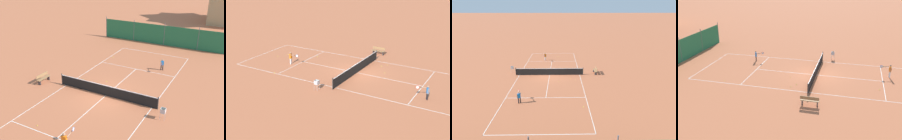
# 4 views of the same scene
# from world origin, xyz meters

# --- Properties ---
(ground_plane) EXTENTS (600.00, 600.00, 0.00)m
(ground_plane) POSITION_xyz_m (0.00, 0.00, 0.00)
(ground_plane) COLOR #B7603D
(court_line_markings) EXTENTS (8.25, 23.85, 0.01)m
(court_line_markings) POSITION_xyz_m (0.00, 0.00, 0.00)
(court_line_markings) COLOR white
(court_line_markings) RESTS_ON ground
(tennis_net) EXTENTS (9.18, 0.08, 1.06)m
(tennis_net) POSITION_xyz_m (0.00, 0.00, 0.50)
(tennis_net) COLOR #2D2D2D
(tennis_net) RESTS_ON ground
(windscreen_fence_far) EXTENTS (17.28, 0.08, 2.90)m
(windscreen_fence_far) POSITION_xyz_m (-0.00, 15.50, 1.31)
(windscreen_fence_far) COLOR #236B42
(windscreen_fence_far) RESTS_ON ground
(player_near_service) EXTENTS (0.44, 1.04, 1.20)m
(player_near_service) POSITION_xyz_m (2.45, 7.36, 0.70)
(player_near_service) COLOR black
(player_near_service) RESTS_ON ground
(player_far_service) EXTENTS (0.44, 1.10, 1.30)m
(player_far_service) POSITION_xyz_m (1.20, -7.03, 0.76)
(player_far_service) COLOR white
(player_far_service) RESTS_ON ground
(tennis_ball_service_box) EXTENTS (0.07, 0.07, 0.07)m
(tennis_ball_service_box) POSITION_xyz_m (-1.23, 2.35, 0.03)
(tennis_ball_service_box) COLOR #CCE033
(tennis_ball_service_box) RESTS_ON ground
(tennis_ball_by_net_right) EXTENTS (0.07, 0.07, 0.07)m
(tennis_ball_by_net_right) POSITION_xyz_m (4.13, -6.77, 0.03)
(tennis_ball_by_net_right) COLOR #CCE033
(tennis_ball_by_net_right) RESTS_ON ground
(tennis_ball_by_net_left) EXTENTS (0.07, 0.07, 0.07)m
(tennis_ball_by_net_left) POSITION_xyz_m (-2.06, -5.97, 0.03)
(tennis_ball_by_net_left) COLOR #CCE033
(tennis_ball_by_net_left) RESTS_ON ground
(tennis_ball_far_corner) EXTENTS (0.07, 0.07, 0.07)m
(tennis_ball_far_corner) POSITION_xyz_m (-2.83, 1.37, 0.03)
(tennis_ball_far_corner) COLOR #CCE033
(tennis_ball_far_corner) RESTS_ON ground
(tennis_ball_alley_right) EXTENTS (0.07, 0.07, 0.07)m
(tennis_ball_alley_right) POSITION_xyz_m (-3.40, 1.76, 0.03)
(tennis_ball_alley_right) COLOR #CCE033
(tennis_ball_alley_right) RESTS_ON ground
(tennis_ball_mid_court) EXTENTS (0.07, 0.07, 0.07)m
(tennis_ball_mid_court) POSITION_xyz_m (-3.65, 8.24, 0.03)
(tennis_ball_mid_court) COLOR #CCE033
(tennis_ball_mid_court) RESTS_ON ground
(ball_hopper) EXTENTS (0.36, 0.36, 0.89)m
(ball_hopper) POSITION_xyz_m (5.31, -1.09, 0.66)
(ball_hopper) COLOR #B7B7BC
(ball_hopper) RESTS_ON ground
(courtside_bench) EXTENTS (0.36, 1.50, 0.84)m
(courtside_bench) POSITION_xyz_m (-6.34, -0.50, 0.45)
(courtside_bench) COLOR olive
(courtside_bench) RESTS_ON ground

